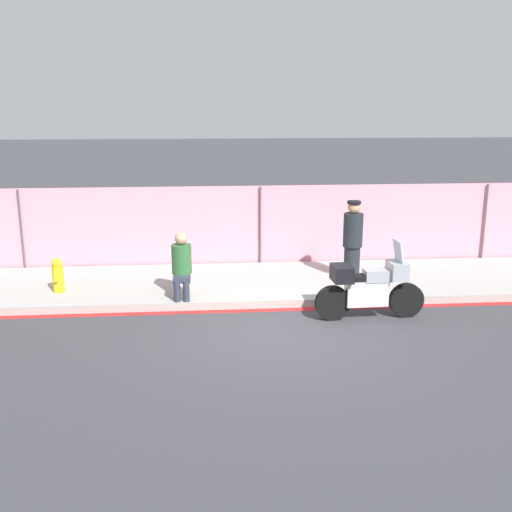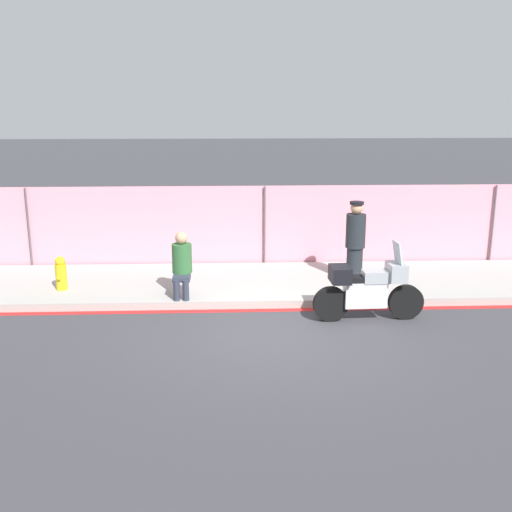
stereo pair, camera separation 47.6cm
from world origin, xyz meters
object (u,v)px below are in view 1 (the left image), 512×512
motorcycle (369,287)px  fire_hydrant (58,276)px  officer_standing (353,240)px  person_seated_on_curb (182,262)px

motorcycle → fire_hydrant: 6.39m
motorcycle → officer_standing: size_ratio=1.20×
officer_standing → fire_hydrant: 6.39m
officer_standing → person_seated_on_curb: 3.88m
fire_hydrant → motorcycle: bearing=-15.0°
motorcycle → fire_hydrant: motorcycle is taller
motorcycle → fire_hydrant: (-6.18, 1.65, -0.10)m
motorcycle → officer_standing: (0.18, 2.13, 0.44)m
officer_standing → person_seated_on_curb: size_ratio=1.34×
person_seated_on_curb → fire_hydrant: 2.66m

